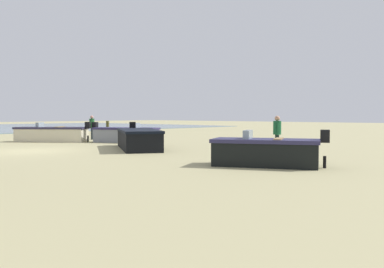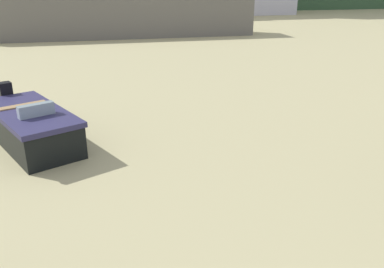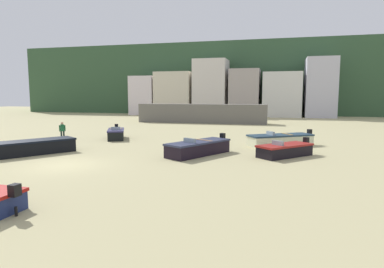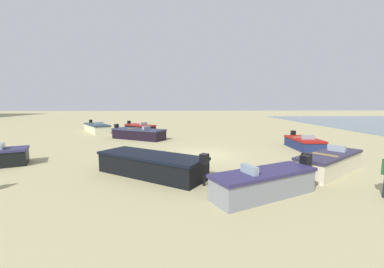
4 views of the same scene
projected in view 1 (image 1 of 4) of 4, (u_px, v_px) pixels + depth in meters
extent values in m
plane|color=tan|center=(30.00, 151.00, 19.31)|extent=(160.00, 160.00, 0.00)
cube|color=black|center=(138.00, 140.00, 20.56)|extent=(4.11, 5.07, 0.83)
cube|color=black|center=(138.00, 131.00, 20.54)|extent=(4.23, 5.20, 0.12)
cube|color=black|center=(133.00, 126.00, 23.13)|extent=(0.42, 0.41, 0.40)
cylinder|color=black|center=(133.00, 141.00, 23.16)|extent=(0.14, 0.14, 0.42)
cube|color=black|center=(265.00, 154.00, 13.68)|extent=(2.63, 3.55, 0.76)
cube|color=#2C2A50|center=(266.00, 141.00, 13.66)|extent=(2.74, 3.68, 0.12)
cube|color=black|center=(325.00, 136.00, 13.11)|extent=(0.41, 0.39, 0.40)
cylinder|color=black|center=(325.00, 162.00, 13.15)|extent=(0.13, 0.13, 0.38)
cube|color=#8C9EA8|center=(248.00, 134.00, 13.82)|extent=(0.81, 0.53, 0.28)
cube|color=#9A784C|center=(279.00, 140.00, 13.54)|extent=(1.12, 0.71, 0.08)
cube|color=gray|center=(126.00, 136.00, 25.32)|extent=(2.68, 3.96, 0.78)
cube|color=#2E2854|center=(126.00, 129.00, 25.30)|extent=(2.80, 4.08, 0.12)
cube|color=black|center=(95.00, 125.00, 25.92)|extent=(0.41, 0.39, 0.40)
cylinder|color=black|center=(95.00, 139.00, 25.95)|extent=(0.13, 0.13, 0.39)
cube|color=#8C9EA8|center=(136.00, 125.00, 25.09)|extent=(0.70, 0.47, 0.28)
cube|color=beige|center=(52.00, 135.00, 26.06)|extent=(3.58, 4.17, 0.79)
cube|color=#2F2B45|center=(52.00, 128.00, 26.04)|extent=(3.70, 4.30, 0.12)
cube|color=black|center=(88.00, 125.00, 25.80)|extent=(0.42, 0.42, 0.40)
cylinder|color=black|center=(88.00, 139.00, 25.84)|extent=(0.14, 0.14, 0.39)
cube|color=#8C9EA8|center=(40.00, 125.00, 26.11)|extent=(0.73, 0.62, 0.28)
cube|color=olive|center=(60.00, 127.00, 25.99)|extent=(1.01, 0.85, 0.08)
cylinder|color=#3F3D1E|center=(108.00, 130.00, 29.12)|extent=(0.20, 0.20, 1.24)
cylinder|color=#1E2429|center=(92.00, 133.00, 28.32)|extent=(0.20, 0.20, 0.82)
cylinder|color=#1E2429|center=(92.00, 133.00, 28.52)|extent=(0.20, 0.20, 0.82)
cylinder|color=#1C5026|center=(92.00, 123.00, 28.39)|extent=(0.48, 0.48, 0.58)
cylinder|color=#1C5026|center=(92.00, 124.00, 28.18)|extent=(0.13, 0.13, 0.54)
cylinder|color=#1C5026|center=(92.00, 124.00, 28.61)|extent=(0.13, 0.13, 0.54)
sphere|color=tan|center=(92.00, 117.00, 28.37)|extent=(0.31, 0.31, 0.22)
cylinder|color=black|center=(277.00, 144.00, 17.95)|extent=(0.20, 0.20, 0.82)
cylinder|color=black|center=(277.00, 144.00, 18.15)|extent=(0.20, 0.20, 0.82)
cylinder|color=#185430|center=(277.00, 128.00, 18.02)|extent=(0.48, 0.48, 0.58)
cylinder|color=#185430|center=(278.00, 129.00, 17.80)|extent=(0.13, 0.13, 0.54)
cylinder|color=#185430|center=(276.00, 128.00, 18.24)|extent=(0.13, 0.13, 0.54)
sphere|color=tan|center=(277.00, 118.00, 18.00)|extent=(0.31, 0.31, 0.22)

